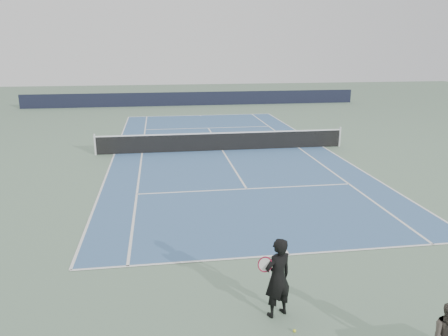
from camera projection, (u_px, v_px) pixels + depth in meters
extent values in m
plane|color=slate|center=(222.00, 151.00, 22.70)|extent=(80.00, 80.00, 0.00)
cube|color=#3C618F|center=(222.00, 150.00, 22.70)|extent=(10.97, 23.77, 0.01)
cylinder|color=silver|center=(95.00, 144.00, 21.64)|extent=(0.10, 0.10, 1.07)
cylinder|color=silver|center=(340.00, 137.00, 23.47)|extent=(0.10, 0.10, 1.07)
cube|color=black|center=(222.00, 142.00, 22.58)|extent=(12.80, 0.03, 0.90)
cube|color=white|center=(222.00, 133.00, 22.45)|extent=(12.80, 0.04, 0.06)
cube|color=black|center=(194.00, 99.00, 39.56)|extent=(30.00, 0.25, 1.20)
imported|color=black|center=(278.00, 278.00, 8.66)|extent=(0.76, 0.66, 1.68)
torus|color=maroon|center=(265.00, 264.00, 8.48)|extent=(0.34, 0.18, 0.36)
cylinder|color=white|center=(265.00, 264.00, 8.48)|extent=(0.29, 0.14, 0.32)
cylinder|color=white|center=(270.00, 275.00, 8.60)|extent=(0.08, 0.13, 0.27)
sphere|color=yellow|center=(294.00, 331.00, 8.33)|extent=(0.06, 0.06, 0.06)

